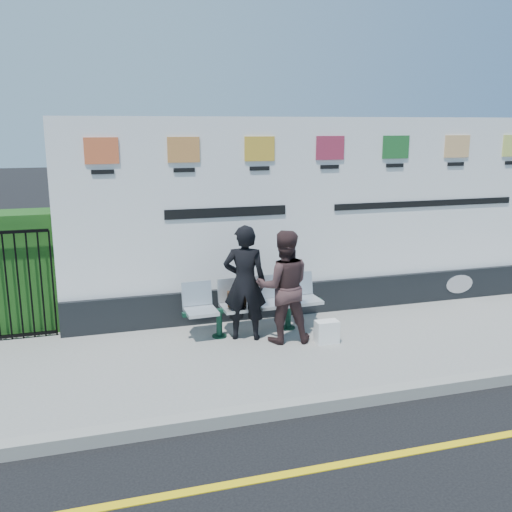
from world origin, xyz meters
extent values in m
plane|color=black|center=(0.00, 0.00, 0.00)|extent=(80.00, 80.00, 0.00)
cube|color=gray|center=(0.00, 2.50, 0.06)|extent=(14.00, 3.00, 0.12)
cube|color=gray|center=(0.00, 1.00, 0.07)|extent=(14.00, 0.18, 0.14)
cube|color=yellow|center=(0.00, 0.00, 0.00)|extent=(14.00, 0.10, 0.01)
cube|color=black|center=(0.50, 3.85, 0.37)|extent=(8.00, 0.30, 0.50)
cube|color=white|center=(0.50, 3.85, 1.87)|extent=(8.00, 0.14, 2.50)
imported|color=black|center=(-1.04, 2.98, 0.92)|extent=(0.67, 0.55, 1.59)
imported|color=#3B2627|center=(-0.57, 2.75, 0.89)|extent=(0.84, 0.70, 1.54)
cube|color=#311C0D|center=(-1.11, 3.15, 0.65)|extent=(0.28, 0.15, 0.21)
cube|color=white|center=(-0.03, 2.51, 0.27)|extent=(0.31, 0.19, 0.31)
camera|label=1|loc=(-3.01, -4.19, 3.01)|focal=40.00mm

